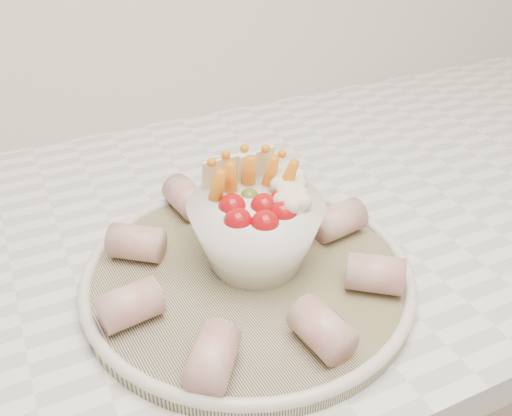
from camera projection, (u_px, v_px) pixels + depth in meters
name	position (u px, v px, depth m)	size (l,w,h in m)	color
serving_platter	(248.00, 275.00, 0.57)	(0.36, 0.36, 0.02)	navy
veggie_bowl	(258.00, 226.00, 0.56)	(0.13, 0.13, 0.11)	white
cured_meat_rolls	(247.00, 257.00, 0.56)	(0.30, 0.30, 0.04)	#AB4E51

